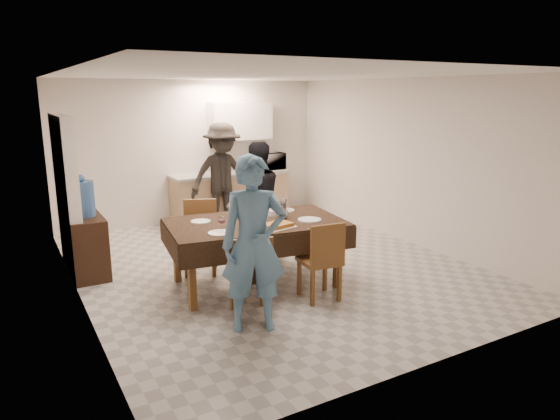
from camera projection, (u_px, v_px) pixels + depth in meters
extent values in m
cube|color=#BABAB4|center=(271.00, 266.00, 7.01)|extent=(5.00, 6.00, 0.02)
cube|color=white|center=(270.00, 74.00, 6.41)|extent=(5.00, 6.00, 0.02)
cube|color=silver|center=(193.00, 152.00, 9.25)|extent=(5.00, 0.02, 2.60)
cube|color=silver|center=(441.00, 224.00, 4.17)|extent=(5.00, 0.02, 2.60)
cube|color=silver|center=(72.00, 192.00, 5.51)|extent=(0.02, 6.00, 2.60)
cube|color=silver|center=(408.00, 162.00, 7.92)|extent=(0.02, 6.00, 2.60)
cube|color=white|center=(67.00, 195.00, 6.62)|extent=(0.15, 1.40, 2.10)
cube|color=tan|center=(231.00, 197.00, 9.47)|extent=(2.20, 0.60, 0.86)
cube|color=#A0A19C|center=(230.00, 174.00, 9.36)|extent=(2.24, 0.64, 0.05)
cube|color=white|center=(240.00, 121.00, 9.40)|extent=(1.20, 0.34, 0.70)
cube|color=black|center=(255.00, 223.00, 6.15)|extent=(2.27, 1.52, 0.04)
cube|color=brown|center=(256.00, 255.00, 6.24)|extent=(0.08, 0.08, 0.78)
cube|color=brown|center=(250.00, 275.00, 5.38)|extent=(0.51, 0.51, 0.05)
cube|color=brown|center=(258.00, 258.00, 5.16)|extent=(0.42, 0.14, 0.45)
cube|color=brown|center=(319.00, 261.00, 5.81)|extent=(0.47, 0.47, 0.05)
cube|color=brown|center=(329.00, 244.00, 5.58)|extent=(0.43, 0.09, 0.46)
cube|color=brown|center=(200.00, 239.00, 6.64)|extent=(0.58, 0.58, 0.05)
cube|color=brown|center=(205.00, 223.00, 6.41)|extent=(0.42, 0.22, 0.47)
cube|color=brown|center=(260.00, 233.00, 7.08)|extent=(0.45, 0.45, 0.05)
cube|color=brown|center=(266.00, 220.00, 6.88)|extent=(0.40, 0.10, 0.42)
cube|color=black|center=(87.00, 246.00, 6.57)|extent=(0.44, 0.87, 0.81)
cylinder|color=#3C6AAB|center=(82.00, 199.00, 6.42)|extent=(0.31, 0.31, 0.46)
cylinder|color=white|center=(282.00, 210.00, 6.24)|extent=(0.14, 0.14, 0.21)
cube|color=#A96D31|center=(278.00, 225.00, 5.86)|extent=(0.44, 0.37, 0.05)
cylinder|color=white|center=(270.00, 213.00, 6.43)|extent=(0.16, 0.16, 0.06)
cylinder|color=white|center=(242.00, 215.00, 6.35)|extent=(0.21, 0.21, 0.04)
cylinder|color=white|center=(220.00, 233.00, 5.60)|extent=(0.27, 0.27, 0.02)
cylinder|color=white|center=(310.00, 220.00, 6.17)|extent=(0.29, 0.29, 0.02)
cylinder|color=white|center=(201.00, 221.00, 6.10)|extent=(0.24, 0.24, 0.01)
cylinder|color=white|center=(285.00, 210.00, 6.68)|extent=(0.25, 0.25, 0.01)
imported|color=white|center=(268.00, 161.00, 9.71)|extent=(0.58, 0.39, 0.32)
imported|color=teal|center=(254.00, 244.00, 4.97)|extent=(0.77, 0.64, 1.80)
imported|color=black|center=(256.00, 200.00, 7.29)|extent=(0.88, 0.71, 1.69)
imported|color=black|center=(223.00, 176.00, 8.80)|extent=(1.21, 0.69, 1.87)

